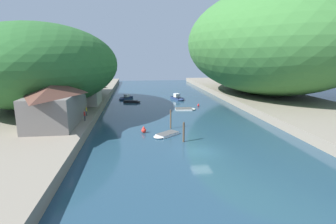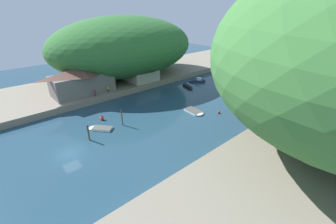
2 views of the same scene
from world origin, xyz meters
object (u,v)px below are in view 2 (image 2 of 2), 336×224
(boat_cabin_cruiser, at_px, (233,96))
(person_on_quay, at_px, (95,92))
(boat_yellow_tender, at_px, (188,87))
(person_by_boathouse, at_px, (108,89))
(boat_white_cruiser, at_px, (100,128))
(channel_buoy_far, at_px, (102,118))
(channel_buoy_near, at_px, (219,112))
(boathouse_shed, at_px, (141,72))
(waterfront_building, at_px, (82,80))
(boat_mid_channel, at_px, (197,81))
(boat_moored_right, at_px, (195,112))

(boat_cabin_cruiser, relative_size, person_on_quay, 3.40)
(boat_yellow_tender, distance_m, person_by_boathouse, 21.68)
(boat_white_cruiser, height_order, channel_buoy_far, channel_buoy_far)
(channel_buoy_far, relative_size, person_on_quay, 0.67)
(boat_cabin_cruiser, bearing_deg, boat_white_cruiser, 57.78)
(boat_cabin_cruiser, relative_size, person_by_boathouse, 3.40)
(channel_buoy_near, xyz_separation_m, person_by_boathouse, (-23.43, -13.25, 2.14))
(boat_white_cruiser, height_order, person_on_quay, person_on_quay)
(boathouse_shed, relative_size, person_on_quay, 4.94)
(channel_buoy_far, height_order, person_by_boathouse, person_by_boathouse)
(boat_yellow_tender, xyz_separation_m, boat_cabin_cruiser, (12.22, 3.13, 0.21))
(waterfront_building, relative_size, boat_white_cruiser, 3.34)
(boat_white_cruiser, relative_size, person_by_boathouse, 2.65)
(boat_mid_channel, bearing_deg, channel_buoy_near, -177.70)
(boat_yellow_tender, bearing_deg, boat_mid_channel, -144.07)
(waterfront_building, bearing_deg, person_on_quay, 15.49)
(boat_mid_channel, relative_size, channel_buoy_near, 6.25)
(waterfront_building, relative_size, person_on_quay, 8.86)
(boat_white_cruiser, xyz_separation_m, boat_yellow_tender, (-5.08, 28.95, 0.08))
(boathouse_shed, bearing_deg, channel_buoy_far, -55.39)
(waterfront_building, xyz_separation_m, person_by_boathouse, (3.55, 4.63, -2.41))
(waterfront_building, relative_size, channel_buoy_far, 13.15)
(boat_yellow_tender, bearing_deg, channel_buoy_far, 20.82)
(boat_moored_right, xyz_separation_m, boat_yellow_tender, (-11.90, 10.34, 0.08))
(boat_white_cruiser, distance_m, boat_cabin_cruiser, 32.87)
(boat_yellow_tender, bearing_deg, channel_buoy_near, 82.97)
(waterfront_building, height_order, boat_yellow_tender, waterfront_building)
(channel_buoy_far, bearing_deg, person_on_quay, 161.07)
(person_by_boathouse, bearing_deg, boat_yellow_tender, -34.30)
(boat_mid_channel, distance_m, person_on_quay, 29.99)
(boat_yellow_tender, relative_size, person_on_quay, 2.68)
(boat_yellow_tender, height_order, person_on_quay, person_on_quay)
(boat_mid_channel, height_order, person_by_boathouse, person_by_boathouse)
(boathouse_shed, bearing_deg, channel_buoy_near, 2.83)
(boat_cabin_cruiser, xyz_separation_m, channel_buoy_near, (3.35, -9.97, -0.19))
(boat_mid_channel, xyz_separation_m, person_by_boathouse, (-5.85, -25.85, 2.03))
(boat_white_cruiser, bearing_deg, boat_cabin_cruiser, -51.67)
(waterfront_building, xyz_separation_m, boat_yellow_tender, (11.41, 24.72, -4.58))
(person_on_quay, bearing_deg, channel_buoy_near, -53.80)
(waterfront_building, xyz_separation_m, boat_cabin_cruiser, (23.63, 27.85, -4.37))
(boat_cabin_cruiser, height_order, person_by_boathouse, person_by_boathouse)
(person_on_quay, bearing_deg, boat_cabin_cruiser, -36.26)
(boat_white_cruiser, xyz_separation_m, boat_mid_channel, (-7.09, 34.71, 0.21))
(boat_white_cruiser, bearing_deg, boat_mid_channel, -27.57)
(waterfront_building, bearing_deg, person_by_boathouse, 52.53)
(channel_buoy_near, bearing_deg, person_by_boathouse, -150.51)
(boathouse_shed, relative_size, boat_cabin_cruiser, 1.46)
(boat_yellow_tender, xyz_separation_m, channel_buoy_far, (1.94, -26.89, 0.17))
(boat_mid_channel, xyz_separation_m, person_on_quay, (-5.52, -29.41, 2.03))
(boathouse_shed, xyz_separation_m, person_on_quay, (3.46, -15.49, -1.33))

